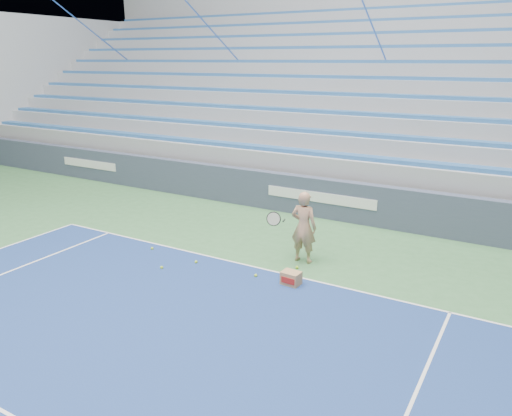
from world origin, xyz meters
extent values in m
cube|color=white|center=(0.00, 11.88, 0.01)|extent=(10.97, 0.05, 0.00)
cube|color=#3A4358|center=(0.00, 15.88, 0.55)|extent=(30.00, 0.30, 1.10)
cube|color=white|center=(-9.00, 15.72, 0.60)|extent=(2.60, 0.02, 0.28)
cube|color=white|center=(0.00, 15.72, 0.60)|extent=(3.20, 0.02, 0.28)
cube|color=#94969C|center=(0.00, 20.43, 0.55)|extent=(30.00, 8.50, 1.10)
cube|color=#94969C|center=(0.00, 20.43, 1.35)|extent=(30.00, 8.50, 0.50)
cube|color=#2C5FA0|center=(0.00, 16.56, 1.66)|extent=(29.60, 0.42, 0.11)
cube|color=#94969C|center=(0.00, 20.86, 1.85)|extent=(30.00, 7.65, 0.50)
cube|color=#2C5FA0|center=(0.00, 17.41, 2.16)|extent=(29.60, 0.42, 0.11)
cube|color=#94969C|center=(0.00, 21.28, 2.35)|extent=(30.00, 6.80, 0.50)
cube|color=#2C5FA0|center=(0.00, 18.26, 2.66)|extent=(29.60, 0.42, 0.11)
cube|color=#94969C|center=(0.00, 21.71, 2.85)|extent=(30.00, 5.95, 0.50)
cube|color=#2C5FA0|center=(0.00, 19.11, 3.16)|extent=(29.60, 0.42, 0.11)
cube|color=#94969C|center=(0.00, 22.13, 3.35)|extent=(30.00, 5.10, 0.50)
cube|color=#2C5FA0|center=(0.00, 19.96, 3.66)|extent=(29.60, 0.42, 0.11)
cube|color=#94969C|center=(0.00, 22.56, 3.85)|extent=(30.00, 4.25, 0.50)
cube|color=#2C5FA0|center=(0.00, 20.81, 4.15)|extent=(29.60, 0.42, 0.11)
cube|color=#94969C|center=(0.00, 22.98, 4.35)|extent=(30.00, 3.40, 0.50)
cube|color=#2C5FA0|center=(0.00, 21.66, 4.65)|extent=(29.60, 0.42, 0.11)
cube|color=#94969C|center=(0.00, 23.41, 4.85)|extent=(30.00, 2.55, 0.50)
cube|color=#2C5FA0|center=(0.00, 22.51, 5.15)|extent=(29.60, 0.42, 0.11)
cube|color=#94969C|center=(0.00, 23.84, 5.35)|extent=(30.00, 1.70, 0.50)
cube|color=#2C5FA0|center=(0.00, 23.36, 5.65)|extent=(29.60, 0.42, 0.11)
cube|color=#94969C|center=(0.00, 24.26, 5.85)|extent=(30.00, 0.85, 0.50)
cube|color=#2C5FA0|center=(0.00, 24.21, 6.15)|extent=(29.60, 0.42, 0.11)
cube|color=#94969C|center=(-15.15, 20.43, 3.05)|extent=(0.30, 8.80, 6.10)
cube|color=#94969C|center=(0.00, 24.98, 3.65)|extent=(31.00, 0.40, 7.30)
cylinder|color=blue|center=(-12.00, 20.43, 4.60)|extent=(0.05, 8.53, 5.04)
cylinder|color=blue|center=(-6.00, 20.43, 4.60)|extent=(0.05, 8.53, 5.04)
cylinder|color=blue|center=(0.00, 20.43, 4.60)|extent=(0.05, 8.53, 5.04)
imported|color=tan|center=(0.91, 12.71, 0.79)|extent=(0.58, 0.38, 1.58)
cylinder|color=black|center=(0.56, 12.46, 0.95)|extent=(0.12, 0.27, 0.08)
cylinder|color=beige|center=(0.46, 12.18, 1.05)|extent=(0.29, 0.16, 0.28)
torus|color=black|center=(0.46, 12.18, 1.05)|extent=(0.31, 0.18, 0.30)
cube|color=#AD8053|center=(1.21, 11.52, 0.14)|extent=(0.38, 0.29, 0.27)
cube|color=#B21E19|center=(1.21, 11.38, 0.14)|extent=(0.29, 0.03, 0.12)
sphere|color=#B2DC2D|center=(-2.39, 11.57, 0.03)|extent=(0.07, 0.07, 0.07)
sphere|color=#B2DC2D|center=(0.98, 12.27, 0.03)|extent=(0.07, 0.07, 0.07)
sphere|color=#B2DC2D|center=(0.44, 11.48, 0.03)|extent=(0.07, 0.07, 0.07)
sphere|color=#B2DC2D|center=(-1.48, 10.83, 0.03)|extent=(0.07, 0.07, 0.07)
sphere|color=#B2DC2D|center=(0.97, 11.80, 0.03)|extent=(0.07, 0.07, 0.07)
sphere|color=#B2DC2D|center=(-1.03, 11.44, 0.03)|extent=(0.07, 0.07, 0.07)
camera|label=1|loc=(5.10, 3.46, 4.25)|focal=35.00mm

